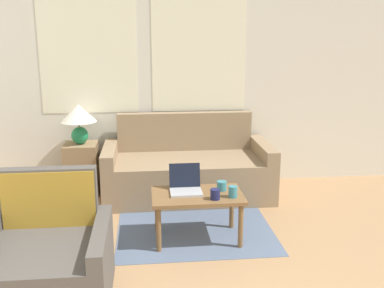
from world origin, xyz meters
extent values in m
cube|color=silver|center=(0.00, 4.10, 1.30)|extent=(6.09, 0.05, 2.60)
cube|color=white|center=(-0.71, 4.08, 1.55)|extent=(1.10, 0.01, 1.30)
cube|color=white|center=(0.56, 4.08, 1.55)|extent=(1.10, 0.01, 1.30)
cube|color=slate|center=(0.36, 3.04, 0.00)|extent=(1.45, 1.92, 0.01)
cube|color=#937A5B|center=(0.38, 3.58, 0.22)|extent=(1.58, 0.87, 0.45)
cube|color=#937A5B|center=(0.38, 3.96, 0.45)|extent=(1.58, 0.12, 0.90)
cube|color=#937A5B|center=(-0.48, 3.58, 0.30)|extent=(0.14, 0.87, 0.60)
cube|color=#937A5B|center=(1.24, 3.58, 0.30)|extent=(0.14, 0.87, 0.60)
cube|color=#514C47|center=(-0.80, 1.61, 0.21)|extent=(0.69, 0.83, 0.43)
cube|color=#514C47|center=(-0.80, 1.98, 0.43)|extent=(0.69, 0.10, 0.87)
cube|color=#514C47|center=(-0.40, 1.61, 0.27)|extent=(0.10, 0.83, 0.55)
cube|color=#A87F28|center=(-0.80, 1.92, 0.54)|extent=(0.67, 0.01, 0.62)
cube|color=#937551|center=(-0.82, 3.81, 0.29)|extent=(0.37, 0.37, 0.59)
ellipsoid|color=#1E8451|center=(-0.82, 3.81, 0.69)|extent=(0.19, 0.19, 0.20)
cylinder|color=tan|center=(-0.82, 3.81, 0.82)|extent=(0.02, 0.02, 0.06)
cone|color=white|center=(-0.82, 3.81, 0.94)|extent=(0.40, 0.40, 0.19)
cube|color=brown|center=(0.36, 2.49, 0.42)|extent=(0.81, 0.51, 0.03)
cylinder|color=brown|center=(0.01, 2.29, 0.20)|extent=(0.04, 0.04, 0.40)
cylinder|color=brown|center=(0.71, 2.29, 0.20)|extent=(0.04, 0.04, 0.40)
cylinder|color=brown|center=(0.01, 2.69, 0.20)|extent=(0.04, 0.04, 0.40)
cylinder|color=brown|center=(0.71, 2.69, 0.20)|extent=(0.04, 0.04, 0.40)
cube|color=#B7B7BC|center=(0.26, 2.51, 0.44)|extent=(0.28, 0.22, 0.02)
cube|color=black|center=(0.26, 2.65, 0.56)|extent=(0.28, 0.07, 0.21)
cylinder|color=teal|center=(0.59, 2.56, 0.47)|extent=(0.09, 0.09, 0.08)
cylinder|color=#191E4C|center=(0.49, 2.34, 0.48)|extent=(0.08, 0.08, 0.09)
cylinder|color=teal|center=(0.66, 2.38, 0.48)|extent=(0.08, 0.08, 0.10)
camera|label=1|loc=(-0.08, -1.22, 1.83)|focal=42.00mm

